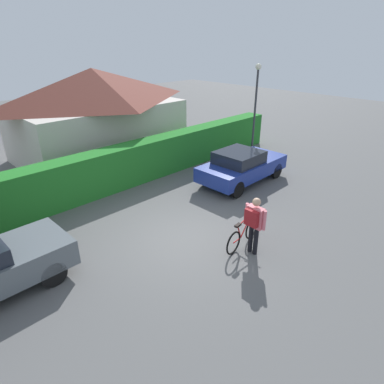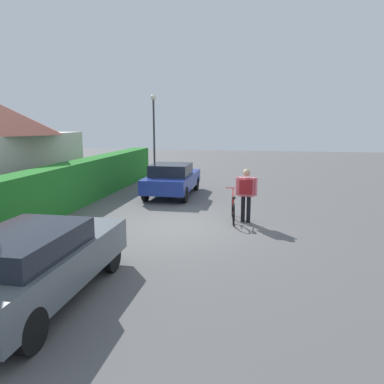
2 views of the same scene
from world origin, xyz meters
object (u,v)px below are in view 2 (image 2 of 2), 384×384
Objects in this scene: bicycle at (233,209)px; person_rider at (246,190)px; parked_car_near at (37,262)px; parked_car_far at (172,179)px; street_lamp at (154,127)px.

bicycle is 1.00× the size of person_rider.
parked_car_near is 6.88m from bicycle.
person_rider reaches higher than parked_car_far.
parked_car_far is 4.12m from street_lamp.
parked_car_far reaches higher than bicycle.
bicycle is at bearing -25.38° from parked_car_near.
parked_car_near is 0.97× the size of street_lamp.
parked_car_far is at bearing 41.11° from person_rider.
bicycle is 0.38× the size of street_lamp.
parked_car_far is (9.93, 0.00, -0.03)m from parked_car_near.
parked_car_near is 9.93m from parked_car_far.
person_rider is 0.38× the size of street_lamp.
person_rider is (6.10, -3.35, 0.29)m from parked_car_near.
person_rider is at bearing -143.93° from street_lamp.
parked_car_near is 1.07× the size of parked_car_far.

